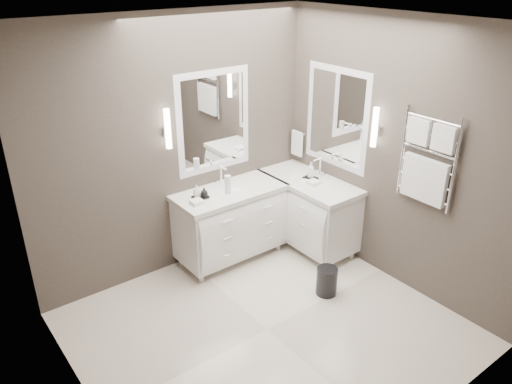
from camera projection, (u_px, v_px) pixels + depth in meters
floor at (267, 330)px, 4.62m from camera, size 3.20×3.00×0.01m
ceiling at (271, 23)px, 3.48m from camera, size 3.20×3.00×0.01m
wall_back at (177, 148)px, 5.13m from camera, size 3.20×0.01×2.70m
wall_front at (427, 285)px, 2.97m from camera, size 3.20×0.01×2.70m
wall_left at (72, 265)px, 3.16m from camera, size 0.01×3.00×2.70m
wall_right at (395, 155)px, 4.93m from camera, size 0.01×3.00×2.70m
vanity_back at (230, 220)px, 5.54m from camera, size 1.24×0.59×0.97m
vanity_right at (308, 208)px, 5.79m from camera, size 0.59×1.24×0.97m
mirror_back at (214, 122)px, 5.28m from camera, size 0.90×0.02×1.10m
mirror_right at (336, 118)px, 5.42m from camera, size 0.02×0.90×1.10m
sconce_back at (168, 130)px, 4.90m from camera, size 0.06×0.06×0.40m
sconce_right at (375, 128)px, 4.95m from camera, size 0.06×0.06×0.40m
towel_bar_corner at (297, 143)px, 5.97m from camera, size 0.03×0.22×0.30m
towel_ladder at (427, 165)px, 4.60m from camera, size 0.06×0.58×0.90m
waste_bin at (327, 281)px, 5.06m from camera, size 0.26×0.26×0.30m
amenity_tray_back at (200, 197)px, 5.20m from camera, size 0.16×0.12×0.02m
amenity_tray_right at (310, 178)px, 5.65m from camera, size 0.14×0.17×0.02m
water_bottle at (228, 184)px, 5.27m from camera, size 0.08×0.08×0.20m
soap_bottle_a at (197, 191)px, 5.16m from camera, size 0.06×0.06×0.12m
soap_bottle_b at (204, 192)px, 5.17m from camera, size 0.09×0.09×0.10m
soap_bottle_c at (311, 170)px, 5.60m from camera, size 0.08×0.08×0.18m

